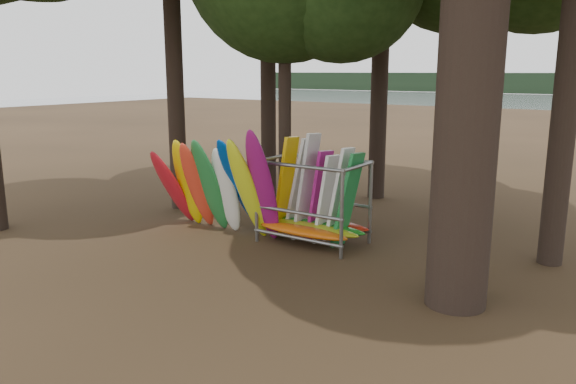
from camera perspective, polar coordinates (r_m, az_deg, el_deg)
The scene contains 3 objects.
ground at distance 13.26m, azimuth -4.31°, elevation -6.97°, with size 120.00×120.00×0.00m, color #47331E.
kayak_row at distance 15.13m, azimuth -7.02°, elevation 0.49°, with size 3.98×2.10×3.12m.
storage_rack at distance 14.37m, azimuth 2.59°, elevation -1.26°, with size 2.89×1.55×2.82m.
Camera 1 is at (7.85, -9.76, 4.34)m, focal length 35.00 mm.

